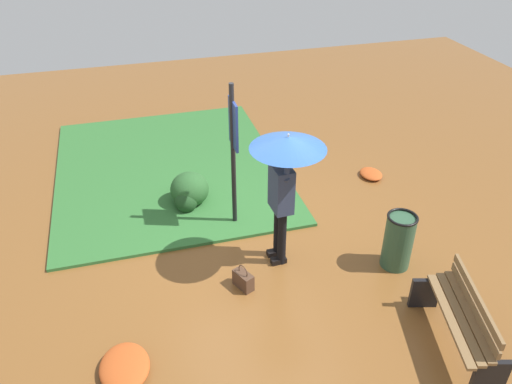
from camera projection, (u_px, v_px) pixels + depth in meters
name	position (u px, v px, depth m)	size (l,w,h in m)	color
ground_plane	(260.00, 249.00, 7.45)	(18.00, 18.00, 0.00)	brown
grass_verge	(169.00, 168.00, 9.40)	(4.80, 4.00, 0.05)	#2D662D
person_with_umbrella	(285.00, 167.00, 6.38)	(0.96, 0.96, 2.04)	black
info_sign_post	(233.00, 140.00, 7.23)	(0.44, 0.07, 2.30)	black
handbag	(243.00, 280.00, 6.71)	(0.33, 0.25, 0.37)	#4C3323
park_bench	(461.00, 319.00, 5.76)	(1.43, 0.73, 0.75)	black
trash_bin	(398.00, 241.00, 6.94)	(0.42, 0.42, 0.83)	#2D5138
shrub_cluster	(189.00, 192.00, 8.28)	(0.69, 0.63, 0.57)	#285628
leaf_pile_near_person	(125.00, 367.00, 5.60)	(0.69, 0.55, 0.15)	#B74C1E
leaf_pile_by_bench	(371.00, 174.00, 9.18)	(0.48, 0.38, 0.10)	#B74C1E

